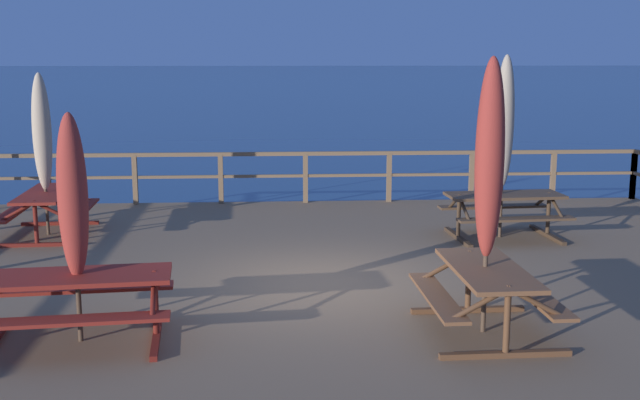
{
  "coord_description": "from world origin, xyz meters",
  "views": [
    {
      "loc": [
        -0.68,
        -10.28,
        3.69
      ],
      "look_at": [
        0.0,
        0.93,
        1.62
      ],
      "focal_mm": 43.72,
      "sensor_mm": 36.0,
      "label": 1
    }
  ],
  "objects_px": {
    "picnic_table_mid_right": "(487,286)",
    "patio_umbrella_short_back": "(42,133)",
    "picnic_table_back_right": "(48,204)",
    "patio_umbrella_tall_front": "(504,123)",
    "patio_umbrella_short_mid": "(73,198)",
    "patio_umbrella_tall_back_right": "(490,160)",
    "picnic_table_mid_centre": "(73,293)",
    "picnic_table_back_left": "(504,206)"
  },
  "relations": [
    {
      "from": "picnic_table_back_right",
      "to": "picnic_table_back_left",
      "type": "height_order",
      "value": "same"
    },
    {
      "from": "patio_umbrella_short_mid",
      "to": "patio_umbrella_tall_front",
      "type": "bearing_deg",
      "value": 37.57
    },
    {
      "from": "picnic_table_back_right",
      "to": "patio_umbrella_tall_back_right",
      "type": "bearing_deg",
      "value": -39.77
    },
    {
      "from": "patio_umbrella_short_back",
      "to": "patio_umbrella_tall_front",
      "type": "relative_size",
      "value": 0.9
    },
    {
      "from": "picnic_table_mid_centre",
      "to": "picnic_table_back_left",
      "type": "height_order",
      "value": "same"
    },
    {
      "from": "picnic_table_mid_right",
      "to": "picnic_table_mid_centre",
      "type": "height_order",
      "value": "same"
    },
    {
      "from": "picnic_table_mid_right",
      "to": "picnic_table_back_right",
      "type": "bearing_deg",
      "value": 140.01
    },
    {
      "from": "picnic_table_mid_right",
      "to": "patio_umbrella_short_back",
      "type": "bearing_deg",
      "value": 139.9
    },
    {
      "from": "picnic_table_back_right",
      "to": "patio_umbrella_short_mid",
      "type": "height_order",
      "value": "patio_umbrella_short_mid"
    },
    {
      "from": "patio_umbrella_tall_back_right",
      "to": "patio_umbrella_tall_front",
      "type": "bearing_deg",
      "value": 71.54
    },
    {
      "from": "picnic_table_mid_right",
      "to": "patio_umbrella_tall_front",
      "type": "bearing_deg",
      "value": 71.85
    },
    {
      "from": "picnic_table_mid_centre",
      "to": "picnic_table_back_right",
      "type": "bearing_deg",
      "value": 108.18
    },
    {
      "from": "picnic_table_mid_right",
      "to": "picnic_table_mid_centre",
      "type": "distance_m",
      "value": 4.55
    },
    {
      "from": "picnic_table_back_right",
      "to": "patio_umbrella_tall_front",
      "type": "height_order",
      "value": "patio_umbrella_tall_front"
    },
    {
      "from": "patio_umbrella_short_back",
      "to": "patio_umbrella_tall_front",
      "type": "bearing_deg",
      "value": -4.81
    },
    {
      "from": "patio_umbrella_short_mid",
      "to": "picnic_table_back_left",
      "type": "bearing_deg",
      "value": 37.06
    },
    {
      "from": "picnic_table_back_right",
      "to": "picnic_table_mid_centre",
      "type": "relative_size",
      "value": 0.94
    },
    {
      "from": "patio_umbrella_tall_back_right",
      "to": "patio_umbrella_short_mid",
      "type": "xyz_separation_m",
      "value": [
        -4.49,
        -0.03,
        -0.37
      ]
    },
    {
      "from": "patio_umbrella_short_back",
      "to": "patio_umbrella_tall_back_right",
      "type": "xyz_separation_m",
      "value": [
        6.31,
        -5.27,
        0.17
      ]
    },
    {
      "from": "patio_umbrella_short_back",
      "to": "patio_umbrella_short_mid",
      "type": "distance_m",
      "value": 5.61
    },
    {
      "from": "patio_umbrella_tall_back_right",
      "to": "picnic_table_mid_centre",
      "type": "bearing_deg",
      "value": -178.99
    },
    {
      "from": "picnic_table_back_left",
      "to": "patio_umbrella_short_mid",
      "type": "xyz_separation_m",
      "value": [
        -6.07,
        -4.59,
        1.04
      ]
    },
    {
      "from": "picnic_table_mid_centre",
      "to": "patio_umbrella_short_back",
      "type": "xyz_separation_m",
      "value": [
        -1.77,
        5.35,
        1.22
      ]
    },
    {
      "from": "patio_umbrella_short_mid",
      "to": "patio_umbrella_tall_back_right",
      "type": "bearing_deg",
      "value": 0.36
    },
    {
      "from": "picnic_table_back_right",
      "to": "patio_umbrella_short_mid",
      "type": "distance_m",
      "value": 5.65
    },
    {
      "from": "patio_umbrella_short_back",
      "to": "patio_umbrella_tall_front",
      "type": "distance_m",
      "value": 7.88
    },
    {
      "from": "patio_umbrella_tall_back_right",
      "to": "patio_umbrella_tall_front",
      "type": "xyz_separation_m",
      "value": [
        1.54,
        4.61,
        0.02
      ]
    },
    {
      "from": "picnic_table_back_right",
      "to": "picnic_table_mid_right",
      "type": "bearing_deg",
      "value": -39.99
    },
    {
      "from": "patio_umbrella_short_mid",
      "to": "patio_umbrella_tall_front",
      "type": "height_order",
      "value": "patio_umbrella_tall_front"
    },
    {
      "from": "picnic_table_mid_right",
      "to": "picnic_table_mid_centre",
      "type": "bearing_deg",
      "value": -179.63
    },
    {
      "from": "picnic_table_mid_right",
      "to": "picnic_table_mid_centre",
      "type": "relative_size",
      "value": 0.83
    },
    {
      "from": "patio_umbrella_short_back",
      "to": "picnic_table_mid_centre",
      "type": "bearing_deg",
      "value": -71.68
    },
    {
      "from": "picnic_table_mid_centre",
      "to": "patio_umbrella_tall_back_right",
      "type": "distance_m",
      "value": 4.75
    },
    {
      "from": "patio_umbrella_short_back",
      "to": "patio_umbrella_short_mid",
      "type": "bearing_deg",
      "value": -71.05
    },
    {
      "from": "picnic_table_back_right",
      "to": "patio_umbrella_tall_back_right",
      "type": "relative_size",
      "value": 0.68
    },
    {
      "from": "picnic_table_mid_right",
      "to": "picnic_table_back_left",
      "type": "height_order",
      "value": "same"
    },
    {
      "from": "picnic_table_mid_right",
      "to": "picnic_table_back_left",
      "type": "distance_m",
      "value": 4.87
    },
    {
      "from": "picnic_table_back_right",
      "to": "picnic_table_back_left",
      "type": "distance_m",
      "value": 7.89
    },
    {
      "from": "picnic_table_back_right",
      "to": "picnic_table_mid_centre",
      "type": "distance_m",
      "value": 5.59
    },
    {
      "from": "picnic_table_back_right",
      "to": "patio_umbrella_tall_back_right",
      "type": "height_order",
      "value": "patio_umbrella_tall_back_right"
    },
    {
      "from": "picnic_table_mid_right",
      "to": "patio_umbrella_tall_back_right",
      "type": "distance_m",
      "value": 1.41
    },
    {
      "from": "patio_umbrella_short_back",
      "to": "patio_umbrella_tall_back_right",
      "type": "distance_m",
      "value": 8.22
    }
  ]
}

